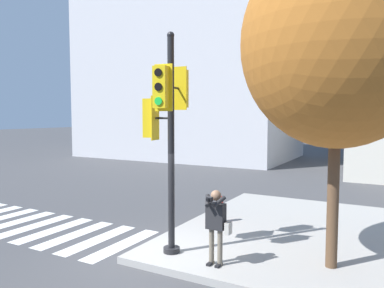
% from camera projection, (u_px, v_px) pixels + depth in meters
% --- Properties ---
extents(ground_plane, '(160.00, 160.00, 0.00)m').
position_uv_depth(ground_plane, '(148.00, 260.00, 8.71)').
color(ground_plane, '#424244').
extents(sidewalk_corner, '(8.00, 8.00, 0.16)m').
position_uv_depth(sidewalk_corner, '(330.00, 238.00, 10.08)').
color(sidewalk_corner, '#9E9B96').
rests_on(sidewalk_corner, ground_plane).
extents(crosswalk_stripes, '(7.35, 2.70, 0.01)m').
position_uv_depth(crosswalk_stripes, '(34.00, 226.00, 11.43)').
color(crosswalk_stripes, silver).
rests_on(crosswalk_stripes, ground_plane).
extents(traffic_signal_pole, '(0.95, 1.37, 5.10)m').
position_uv_depth(traffic_signal_pole, '(167.00, 119.00, 8.59)').
color(traffic_signal_pole, black).
rests_on(traffic_signal_pole, sidewalk_corner).
extents(person_photographer, '(0.58, 0.54, 1.62)m').
position_uv_depth(person_photographer, '(216.00, 221.00, 7.98)').
color(person_photographer, black).
rests_on(person_photographer, sidewalk_corner).
extents(street_tree, '(3.93, 3.93, 6.84)m').
position_uv_depth(street_tree, '(337.00, 43.00, 7.59)').
color(street_tree, brown).
rests_on(street_tree, sidewalk_corner).
extents(fire_hydrant, '(0.20, 0.26, 0.81)m').
position_uv_depth(fire_hydrant, '(220.00, 209.00, 11.26)').
color(fire_hydrant, red).
rests_on(fire_hydrant, sidewalk_corner).
extents(building_left, '(16.85, 10.14, 17.18)m').
position_uv_depth(building_left, '(189.00, 52.00, 30.74)').
color(building_left, '#BCBCC1').
rests_on(building_left, ground_plane).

